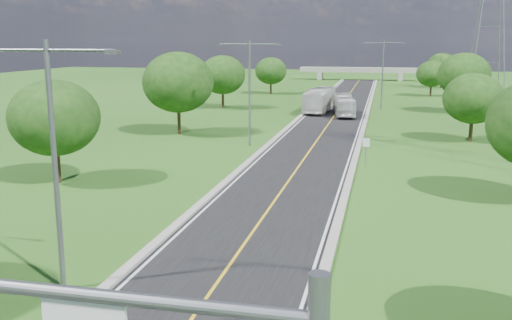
{
  "coord_description": "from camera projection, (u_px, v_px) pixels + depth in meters",
  "views": [
    {
      "loc": [
        6.47,
        -7.47,
        9.97
      ],
      "look_at": [
        -0.81,
        24.77,
        3.0
      ],
      "focal_mm": 40.0,
      "sensor_mm": 36.0,
      "label": 1
    }
  ],
  "objects": [
    {
      "name": "tree_ld",
      "position": [
        222.0,
        75.0,
        83.85
      ],
      "size": [
        6.72,
        6.72,
        7.82
      ],
      "color": "black",
      "rests_on": "ground"
    },
    {
      "name": "curb_right",
      "position": [
        366.0,
        119.0,
        72.64
      ],
      "size": [
        0.5,
        150.0,
        0.22
      ],
      "primitive_type": "cube",
      "color": "gray",
      "rests_on": "ground"
    },
    {
      "name": "tree_rd",
      "position": [
        464.0,
        75.0,
        78.37
      ],
      "size": [
        7.14,
        7.14,
        8.3
      ],
      "color": "black",
      "rests_on": "ground"
    },
    {
      "name": "speed_limit_sign",
      "position": [
        366.0,
        147.0,
        45.39
      ],
      "size": [
        0.55,
        0.09,
        2.4
      ],
      "color": "slate",
      "rests_on": "ground"
    },
    {
      "name": "tree_re",
      "position": [
        432.0,
        74.0,
        102.07
      ],
      "size": [
        5.46,
        5.46,
        6.35
      ],
      "color": "black",
      "rests_on": "ground"
    },
    {
      "name": "overpass",
      "position": [
        360.0,
        71.0,
        143.71
      ],
      "size": [
        30.0,
        3.0,
        3.2
      ],
      "color": "gray",
      "rests_on": "ground"
    },
    {
      "name": "road",
      "position": [
        332.0,
        119.0,
        73.57
      ],
      "size": [
        8.0,
        150.0,
        0.06
      ],
      "primitive_type": "cube",
      "color": "black",
      "rests_on": "ground"
    },
    {
      "name": "streetlight_mid_left",
      "position": [
        250.0,
        84.0,
        53.6
      ],
      "size": [
        5.9,
        0.25,
        10.0
      ],
      "color": "slate",
      "rests_on": "ground"
    },
    {
      "name": "power_tower_far",
      "position": [
        490.0,
        19.0,
        111.85
      ],
      "size": [
        9.0,
        6.4,
        28.0
      ],
      "color": "slate",
      "rests_on": "ground"
    },
    {
      "name": "curb_left",
      "position": [
        300.0,
        117.0,
        74.47
      ],
      "size": [
        0.5,
        150.0,
        0.22
      ],
      "primitive_type": "cube",
      "color": "gray",
      "rests_on": "ground"
    },
    {
      "name": "bus_inbound",
      "position": [
        319.0,
        100.0,
        80.33
      ],
      "size": [
        3.43,
        11.95,
        3.29
      ],
      "primitive_type": "imported",
      "rotation": [
        0.0,
        0.0,
        -0.06
      ],
      "color": "silver",
      "rests_on": "road"
    },
    {
      "name": "ground",
      "position": [
        328.0,
        125.0,
        67.85
      ],
      "size": [
        260.0,
        260.0,
        0.0
      ],
      "primitive_type": "plane",
      "color": "#214914",
      "rests_on": "ground"
    },
    {
      "name": "tree_lc",
      "position": [
        178.0,
        82.0,
        60.39
      ],
      "size": [
        7.56,
        7.56,
        8.79
      ],
      "color": "black",
      "rests_on": "ground"
    },
    {
      "name": "streetlight_far_right",
      "position": [
        383.0,
        68.0,
        82.51
      ],
      "size": [
        5.9,
        0.25,
        10.0
      ],
      "color": "slate",
      "rests_on": "ground"
    },
    {
      "name": "tree_le",
      "position": [
        271.0,
        71.0,
        106.35
      ],
      "size": [
        5.88,
        5.88,
        6.84
      ],
      "color": "black",
      "rests_on": "ground"
    },
    {
      "name": "tree_rf",
      "position": [
        442.0,
        66.0,
        120.27
      ],
      "size": [
        6.3,
        6.3,
        7.33
      ],
      "color": "black",
      "rests_on": "ground"
    },
    {
      "name": "bus_outbound",
      "position": [
        344.0,
        105.0,
        76.18
      ],
      "size": [
        3.67,
        10.12,
        2.76
      ],
      "primitive_type": "imported",
      "rotation": [
        0.0,
        0.0,
        3.28
      ],
      "color": "silver",
      "rests_on": "road"
    },
    {
      "name": "tree_lb",
      "position": [
        54.0,
        118.0,
        39.8
      ],
      "size": [
        6.3,
        6.3,
        7.33
      ],
      "color": "black",
      "rests_on": "ground"
    },
    {
      "name": "tree_rc",
      "position": [
        473.0,
        98.0,
        56.08
      ],
      "size": [
        5.88,
        5.88,
        6.84
      ],
      "color": "black",
      "rests_on": "ground"
    },
    {
      "name": "streetlight_near_left",
      "position": [
        53.0,
        146.0,
        22.1
      ],
      "size": [
        5.9,
        0.25,
        10.0
      ],
      "color": "slate",
      "rests_on": "ground"
    }
  ]
}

